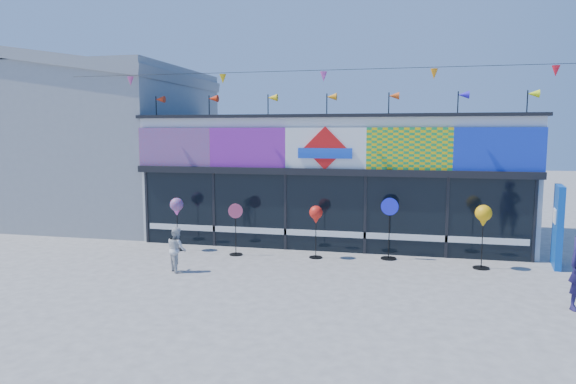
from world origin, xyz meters
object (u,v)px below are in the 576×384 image
(spinner_0, at_px, (177,208))
(blue_sign, at_px, (558,226))
(spinner_1, at_px, (236,228))
(spinner_3, at_px, (389,227))
(spinner_4, at_px, (483,218))
(child, at_px, (177,249))
(spinner_2, at_px, (316,216))

(spinner_0, bearing_deg, blue_sign, 2.41)
(spinner_1, bearing_deg, spinner_3, 6.50)
(spinner_4, bearing_deg, spinner_3, 168.42)
(blue_sign, height_order, child, blue_sign)
(spinner_2, distance_m, child, 3.96)
(spinner_2, distance_m, spinner_3, 2.08)
(spinner_1, height_order, spinner_4, spinner_4)
(spinner_0, bearing_deg, spinner_3, 2.77)
(spinner_4, relative_size, child, 1.47)
(blue_sign, bearing_deg, spinner_3, -169.32)
(blue_sign, distance_m, spinner_2, 6.42)
(spinner_0, bearing_deg, spinner_1, -5.72)
(spinner_2, bearing_deg, blue_sign, 4.18)
(spinner_2, height_order, child, spinner_2)
(blue_sign, distance_m, spinner_4, 2.08)
(spinner_0, relative_size, spinner_3, 0.92)
(blue_sign, xyz_separation_m, spinner_2, (-6.40, -0.47, 0.11))
(blue_sign, relative_size, spinner_2, 1.45)
(spinner_0, bearing_deg, spinner_2, -0.27)
(spinner_1, height_order, spinner_3, spinner_3)
(child, bearing_deg, spinner_4, -121.28)
(spinner_1, distance_m, spinner_4, 6.80)
(blue_sign, height_order, spinner_2, blue_sign)
(spinner_0, distance_m, spinner_3, 6.31)
(spinner_1, distance_m, spinner_2, 2.38)
(spinner_2, distance_m, spinner_4, 4.45)
(blue_sign, height_order, spinner_0, blue_sign)
(blue_sign, relative_size, spinner_3, 1.25)
(blue_sign, xyz_separation_m, spinner_0, (-10.66, -0.45, 0.18))
(blue_sign, height_order, spinner_1, blue_sign)
(spinner_1, relative_size, spinner_3, 0.87)
(blue_sign, distance_m, spinner_3, 4.37)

